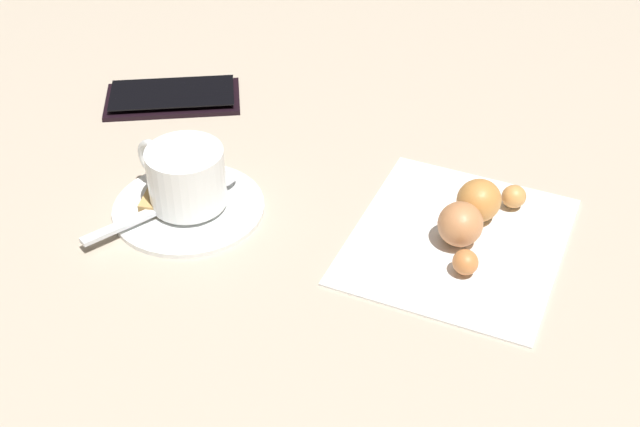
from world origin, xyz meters
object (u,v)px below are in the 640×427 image
Objects in this scene: sugar_packet at (162,188)px; croissant at (473,214)px; espresso_cup at (185,176)px; saucer at (189,206)px; napkin at (457,240)px; teaspoon at (187,196)px; cell_phone at (173,97)px.

croissant is at bearing 88.98° from sugar_packet.
sugar_packet is at bearing -7.17° from espresso_cup.
saucer is 0.03m from espresso_cup.
sugar_packet is 0.25m from napkin.
croissant is at bearing -166.01° from teaspoon.
saucer reaches higher than napkin.
croissant reaches higher than saucer.
croissant is (-0.22, -0.06, 0.02)m from saucer.
saucer is 0.23m from croissant.
sugar_packet is at bearing 9.82° from napkin.
teaspoon is 0.90× the size of cell_phone.
napkin is at bearing 61.91° from croissant.
cell_phone is (0.32, -0.09, -0.02)m from croissant.
saucer is 0.01m from teaspoon.
napkin is at bearing 162.40° from cell_phone.
saucer is at bearing 126.53° from teaspoon.
cell_phone is at bearing -55.27° from teaspoon.
espresso_cup is at bearing 14.60° from croissant.
espresso_cup is 0.18m from cell_phone.
napkin is 0.02m from croissant.
teaspoon reaches higher than saucer.
croissant is (-0.25, -0.05, 0.01)m from sugar_packet.
saucer is at bearing 12.15° from napkin.
espresso_cup is 0.65× the size of teaspoon.
teaspoon reaches higher than napkin.
sugar_packet is 0.51× the size of croissant.
saucer is 0.22m from napkin.
napkin is 1.48× the size of croissant.
cell_phone is (0.32, -0.10, 0.00)m from napkin.
espresso_cup reaches higher than napkin.
cell_phone is (0.10, -0.15, -0.03)m from espresso_cup.
croissant reaches higher than teaspoon.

